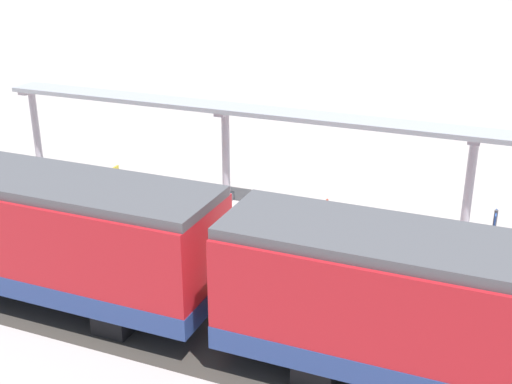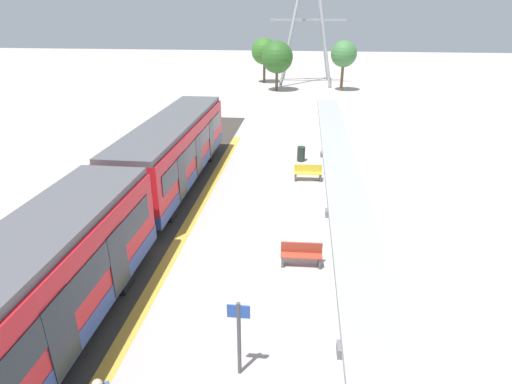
{
  "view_description": "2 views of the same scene",
  "coord_description": "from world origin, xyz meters",
  "px_view_note": "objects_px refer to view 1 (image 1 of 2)",
  "views": [
    {
      "loc": [
        -17.14,
        -5.27,
        9.13
      ],
      "look_at": [
        -0.22,
        1.73,
        1.87
      ],
      "focal_mm": 46.05,
      "sensor_mm": 36.0,
      "label": 1
    },
    {
      "loc": [
        1.58,
        -12.97,
        8.55
      ],
      "look_at": [
        -0.18,
        2.36,
        1.83
      ],
      "focal_mm": 29.37,
      "sensor_mm": 36.0,
      "label": 2
    }
  ],
  "objects_px": {
    "canopy_pillar_second": "(469,188)",
    "bench_near_end": "(111,182)",
    "canopy_pillar_third": "(226,156)",
    "platform_info_sign": "(492,239)",
    "trash_bin": "(36,174)",
    "bench_mid_platform": "(325,219)",
    "canopy_pillar_fourth": "(36,130)"
  },
  "relations": [
    {
      "from": "canopy_pillar_second",
      "to": "bench_mid_platform",
      "type": "xyz_separation_m",
      "value": [
        -1.25,
        4.25,
        -1.27
      ]
    },
    {
      "from": "canopy_pillar_third",
      "to": "platform_info_sign",
      "type": "xyz_separation_m",
      "value": [
        -2.73,
        -9.28,
        -0.39
      ]
    },
    {
      "from": "bench_mid_platform",
      "to": "canopy_pillar_fourth",
      "type": "bearing_deg",
      "value": 84.3
    },
    {
      "from": "canopy_pillar_third",
      "to": "bench_near_end",
      "type": "distance_m",
      "value": 4.58
    },
    {
      "from": "bench_mid_platform",
      "to": "trash_bin",
      "type": "distance_m",
      "value": 11.53
    },
    {
      "from": "bench_near_end",
      "to": "platform_info_sign",
      "type": "distance_m",
      "value": 13.7
    },
    {
      "from": "canopy_pillar_third",
      "to": "trash_bin",
      "type": "distance_m",
      "value": 7.67
    },
    {
      "from": "canopy_pillar_second",
      "to": "platform_info_sign",
      "type": "relative_size",
      "value": 1.54
    },
    {
      "from": "canopy_pillar_fourth",
      "to": "trash_bin",
      "type": "relative_size",
      "value": 3.71
    },
    {
      "from": "bench_mid_platform",
      "to": "canopy_pillar_second",
      "type": "bearing_deg",
      "value": -73.59
    },
    {
      "from": "bench_mid_platform",
      "to": "bench_near_end",
      "type": "bearing_deg",
      "value": 88.4
    },
    {
      "from": "canopy_pillar_fourth",
      "to": "bench_mid_platform",
      "type": "relative_size",
      "value": 2.23
    },
    {
      "from": "canopy_pillar_second",
      "to": "canopy_pillar_third",
      "type": "distance_m",
      "value": 8.35
    },
    {
      "from": "canopy_pillar_second",
      "to": "canopy_pillar_third",
      "type": "height_order",
      "value": "same"
    },
    {
      "from": "canopy_pillar_second",
      "to": "trash_bin",
      "type": "distance_m",
      "value": 15.89
    },
    {
      "from": "canopy_pillar_third",
      "to": "bench_mid_platform",
      "type": "xyz_separation_m",
      "value": [
        -1.25,
        -4.1,
        -1.27
      ]
    },
    {
      "from": "bench_mid_platform",
      "to": "platform_info_sign",
      "type": "distance_m",
      "value": 5.46
    },
    {
      "from": "canopy_pillar_third",
      "to": "bench_near_end",
      "type": "xyz_separation_m",
      "value": [
        -1.02,
        4.28,
        -1.27
      ]
    },
    {
      "from": "canopy_pillar_second",
      "to": "bench_mid_platform",
      "type": "distance_m",
      "value": 4.61
    },
    {
      "from": "canopy_pillar_second",
      "to": "bench_near_end",
      "type": "distance_m",
      "value": 12.74
    },
    {
      "from": "canopy_pillar_second",
      "to": "platform_info_sign",
      "type": "distance_m",
      "value": 2.91
    },
    {
      "from": "platform_info_sign",
      "to": "trash_bin",
      "type": "bearing_deg",
      "value": 85.58
    },
    {
      "from": "canopy_pillar_second",
      "to": "trash_bin",
      "type": "xyz_separation_m",
      "value": [
        -1.44,
        15.78,
        -1.26
      ]
    },
    {
      "from": "bench_near_end",
      "to": "canopy_pillar_third",
      "type": "bearing_deg",
      "value": -76.66
    },
    {
      "from": "platform_info_sign",
      "to": "bench_mid_platform",
      "type": "bearing_deg",
      "value": 74.02
    },
    {
      "from": "trash_bin",
      "to": "platform_info_sign",
      "type": "bearing_deg",
      "value": -94.42
    },
    {
      "from": "canopy_pillar_third",
      "to": "trash_bin",
      "type": "relative_size",
      "value": 3.71
    },
    {
      "from": "canopy_pillar_second",
      "to": "trash_bin",
      "type": "bearing_deg",
      "value": 95.22
    },
    {
      "from": "canopy_pillar_second",
      "to": "trash_bin",
      "type": "relative_size",
      "value": 3.71
    },
    {
      "from": "canopy_pillar_third",
      "to": "canopy_pillar_fourth",
      "type": "relative_size",
      "value": 1.0
    },
    {
      "from": "canopy_pillar_third",
      "to": "bench_near_end",
      "type": "height_order",
      "value": "canopy_pillar_third"
    },
    {
      "from": "canopy_pillar_third",
      "to": "bench_near_end",
      "type": "bearing_deg",
      "value": 103.34
    }
  ]
}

